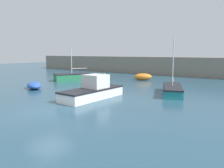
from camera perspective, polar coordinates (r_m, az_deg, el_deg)
The scene contains 10 objects.
ground_plane at distance 14.44m, azimuth -16.15°, elevation -7.01°, with size 120.00×120.00×0.20m, color #284C60.
harbor_breakwater at distance 36.58m, azimuth 17.45°, elevation 4.44°, with size 61.59×3.57×2.93m, color gray.
rowboat_blue_near at distance 34.26m, azimuth -9.16°, elevation 2.57°, with size 1.87×3.10×0.65m.
sailboat_short_mast at distance 19.85m, azimuth 15.41°, elevation -1.44°, with size 3.31×5.29×5.03m.
sailboat_twin_hulled at distance 29.12m, azimuth -10.44°, elevation 1.86°, with size 3.76×4.82×4.17m.
fishing_dinghy_green at distance 29.21m, azimuth 8.11°, elevation 1.89°, with size 2.59×2.26×0.90m.
cabin_cruiser_white at distance 17.46m, azimuth -4.92°, elevation -1.66°, with size 2.24×5.80×1.87m.
rowboat_white_midwater at distance 23.34m, azimuth -19.67°, elevation -0.33°, with size 3.06×2.50×0.69m.
mooring_buoy_white at distance 25.57m, azimuth -3.12°, elevation 0.50°, with size 0.39×0.39×0.39m, color white.
mooring_buoy_yellow at distance 33.26m, azimuth -1.94°, elevation 2.36°, with size 0.48×0.48×0.48m, color yellow.
Camera 1 is at (10.91, -8.71, 3.60)m, focal length 35.00 mm.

